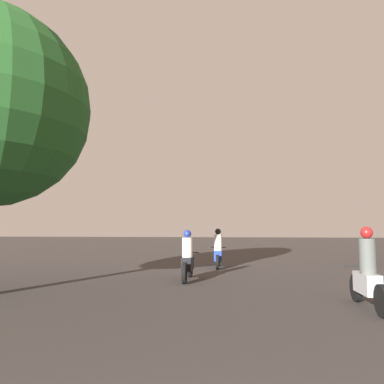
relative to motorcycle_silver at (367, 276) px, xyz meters
name	(u,v)px	position (x,y,z in m)	size (l,w,h in m)	color
motorcycle_silver	(367,276)	(0.00, 0.00, 0.00)	(0.60, 2.06, 1.64)	black
motorcycle_black	(188,260)	(-4.09, 3.61, -0.03)	(0.60, 2.10, 1.55)	black
motorcycle_blue	(218,252)	(-3.30, 7.27, -0.02)	(0.60, 1.86, 1.57)	black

